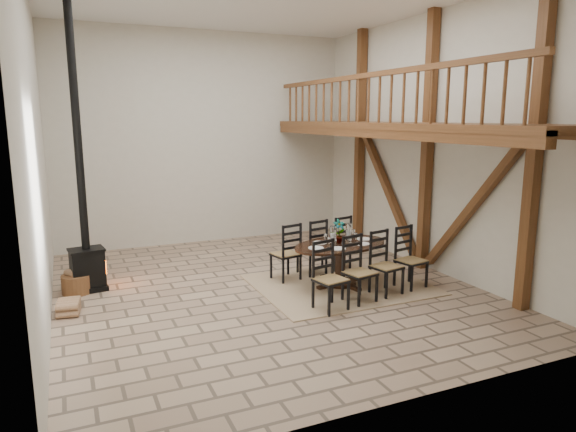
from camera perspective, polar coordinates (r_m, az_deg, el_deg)
name	(u,v)px	position (r m, az deg, el deg)	size (l,w,h in m)	color
ground	(267,289)	(9.22, -2.34, -8.13)	(8.00, 8.00, 0.00)	tan
room_shell	(329,117)	(9.21, 4.55, 10.93)	(7.02, 8.02, 5.01)	beige
rug	(340,285)	(9.47, 5.80, -7.59)	(3.00, 2.50, 0.02)	tan
dining_table	(344,265)	(9.29, 6.21, -5.45)	(2.41, 2.47, 1.22)	black
wood_stove	(84,227)	(9.53, -21.68, -1.11)	(0.64, 0.53, 5.00)	black
log_basket	(77,283)	(9.69, -22.43, -6.90)	(0.50, 0.50, 0.41)	brown
log_stack	(69,307)	(8.76, -23.20, -9.31)	(0.38, 0.48, 0.22)	tan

